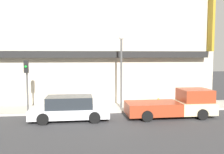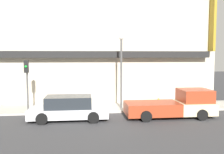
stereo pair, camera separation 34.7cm
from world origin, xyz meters
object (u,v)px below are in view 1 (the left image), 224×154
at_px(parked_car, 70,108).
at_px(street_lamp, 121,62).
at_px(traffic_light, 27,77).
at_px(pickup_truck, 176,105).
at_px(fire_hydrant, 158,103).

bearing_deg(parked_car, street_lamp, 32.63).
height_order(street_lamp, traffic_light, street_lamp).
relative_size(pickup_truck, parked_car, 1.18).
relative_size(parked_car, traffic_light, 1.36).
bearing_deg(fire_hydrant, parked_car, -161.24).
xyz_separation_m(fire_hydrant, street_lamp, (-2.63, 0.37, 2.92)).
bearing_deg(street_lamp, fire_hydrant, -7.98).
xyz_separation_m(fire_hydrant, traffic_light, (-8.95, -0.32, 2.01)).
bearing_deg(street_lamp, pickup_truck, -38.66).
height_order(fire_hydrant, street_lamp, street_lamp).
xyz_separation_m(parked_car, fire_hydrant, (6.16, 2.09, -0.22)).
distance_m(pickup_truck, traffic_light, 9.72).
height_order(pickup_truck, traffic_light, traffic_light).
bearing_deg(fire_hydrant, street_lamp, 172.02).
relative_size(parked_car, street_lamp, 0.90).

